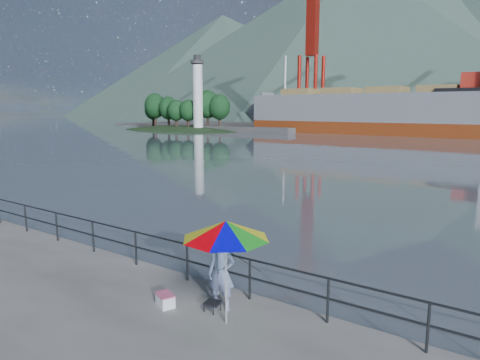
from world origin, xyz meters
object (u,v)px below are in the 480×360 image
(fisherman, at_px, (221,273))
(beach_umbrella, at_px, (226,230))
(cooler_bag, at_px, (165,301))
(bulk_carrier, at_px, (413,110))

(fisherman, relative_size, beach_umbrella, 0.75)
(beach_umbrella, xyz_separation_m, cooler_bag, (-1.64, -0.17, -1.94))
(fisherman, xyz_separation_m, cooler_bag, (-1.15, -0.65, -0.73))
(fisherman, bearing_deg, cooler_bag, -169.38)
(beach_umbrella, relative_size, bulk_carrier, 0.04)
(fisherman, distance_m, bulk_carrier, 72.94)
(cooler_bag, xyz_separation_m, bulk_carrier, (-11.51, 72.42, 3.93))
(bulk_carrier, bearing_deg, beach_umbrella, -79.68)
(fisherman, height_order, beach_umbrella, beach_umbrella)
(fisherman, height_order, bulk_carrier, bulk_carrier)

